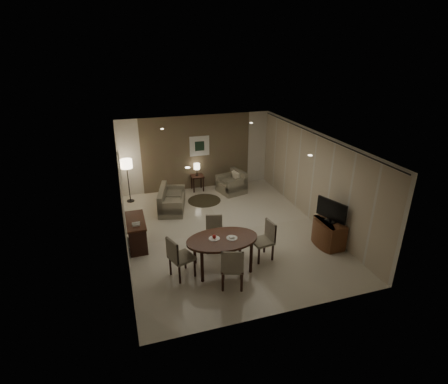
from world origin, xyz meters
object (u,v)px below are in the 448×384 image
object	(u,v)px
armchair	(231,182)
floor_lamp	(128,181)
tv_cabinet	(329,233)
chair_near	(232,266)
console_desk	(137,233)
sofa	(172,199)
dining_table	(222,253)
chair_left	(182,257)
side_table	(197,183)
chair_right	(262,241)
chair_far	(214,234)

from	to	relation	value
armchair	floor_lamp	distance (m)	3.58
tv_cabinet	chair_near	world-z (taller)	chair_near
console_desk	sofa	xyz separation A→B (m)	(1.26, 1.92, -0.02)
tv_cabinet	chair_near	size ratio (longest dim) A/B	0.88
chair_near	armchair	xyz separation A→B (m)	(1.67, 5.03, -0.12)
dining_table	armchair	bearing A→B (deg)	68.78
chair_left	sofa	distance (m)	3.62
console_desk	dining_table	size ratio (longest dim) A/B	0.70
side_table	chair_right	bearing A→B (deg)	-83.93
sofa	floor_lamp	world-z (taller)	floor_lamp
chair_far	floor_lamp	distance (m)	4.26
console_desk	floor_lamp	bearing A→B (deg)	90.19
console_desk	sofa	size ratio (longest dim) A/B	0.79
sofa	floor_lamp	bearing A→B (deg)	65.42
side_table	tv_cabinet	bearing A→B (deg)	-62.41
tv_cabinet	floor_lamp	size ratio (longest dim) A/B	0.60
console_desk	tv_cabinet	size ratio (longest dim) A/B	1.33
chair_left	side_table	xyz separation A→B (m)	(1.53, 4.91, -0.23)
chair_left	sofa	size ratio (longest dim) A/B	0.67
chair_far	chair_right	bearing A→B (deg)	-21.44
chair_near	console_desk	bearing A→B (deg)	-32.42
dining_table	sofa	bearing A→B (deg)	99.62
chair_near	chair_right	bearing A→B (deg)	-123.58
chair_far	chair_left	distance (m)	1.31
chair_near	chair_far	xyz separation A→B (m)	(0.03, 1.52, -0.05)
console_desk	chair_near	xyz separation A→B (m)	(1.88, -2.36, 0.14)
chair_near	armchair	distance (m)	5.30
console_desk	dining_table	world-z (taller)	dining_table
chair_near	side_table	distance (m)	5.62
chair_near	floor_lamp	size ratio (longest dim) A/B	0.68
tv_cabinet	sofa	distance (m)	4.99
console_desk	tv_cabinet	xyz separation A→B (m)	(4.89, -1.50, -0.03)
tv_cabinet	side_table	bearing A→B (deg)	117.59
chair_right	chair_far	bearing A→B (deg)	-132.50
armchair	tv_cabinet	bearing A→B (deg)	3.35
chair_far	chair_right	distance (m)	1.25
console_desk	tv_cabinet	bearing A→B (deg)	-17.05
chair_near	armchair	size ratio (longest dim) A/B	1.17
tv_cabinet	chair_left	xyz separation A→B (m)	(-4.00, -0.18, 0.16)
chair_near	floor_lamp	xyz separation A→B (m)	(-1.89, 5.31, 0.24)
side_table	chair_near	bearing A→B (deg)	-95.52
tv_cabinet	chair_right	distance (m)	1.97
console_desk	dining_table	xyz separation A→B (m)	(1.87, -1.65, 0.03)
chair_left	floor_lamp	bearing A→B (deg)	-10.04
chair_left	chair_near	bearing A→B (deg)	-145.77
dining_table	floor_lamp	bearing A→B (deg)	112.17
console_desk	chair_left	distance (m)	1.91
chair_right	floor_lamp	bearing A→B (deg)	-154.39
chair_right	armchair	world-z (taller)	chair_right
sofa	console_desk	bearing A→B (deg)	161.17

